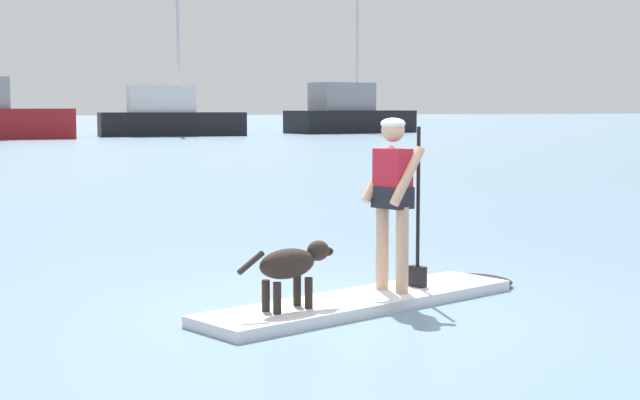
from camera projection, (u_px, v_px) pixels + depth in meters
The scene contains 6 objects.
ground_plane at pixel (361, 307), 8.94m from camera, with size 400.00×400.00×0.00m, color slate.
paddleboard at pixel (379, 299), 9.08m from camera, with size 3.70×1.92×0.10m.
person_paddler at pixel (394, 191), 9.11m from camera, with size 0.67×0.58×1.63m.
dog at pixel (292, 265), 8.35m from camera, with size 1.01×0.43×0.57m.
moored_boat_outer at pixel (169, 117), 61.38m from camera, with size 9.21×3.87×10.28m.
moored_boat_far_port at pixel (348, 114), 68.51m from camera, with size 9.64×5.06×11.07m.
Camera 1 is at (-3.63, -8.03, 1.83)m, focal length 54.84 mm.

